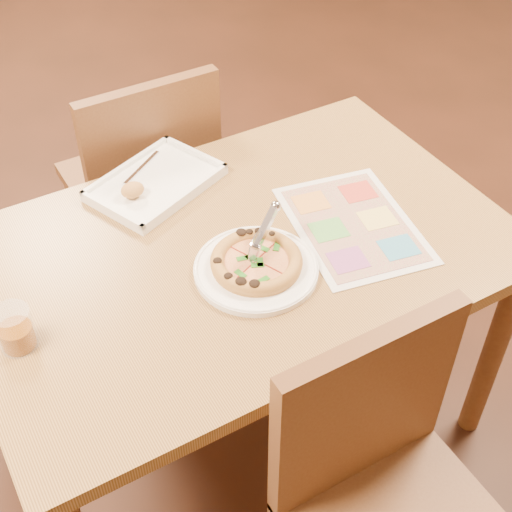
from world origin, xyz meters
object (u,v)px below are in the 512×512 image
dining_table (240,271)px  appetizer_tray (154,185)px  chair_near (385,475)px  plate (256,269)px  menu (353,225)px  pizza (256,261)px  chair_far (146,169)px  glass_tumbler (16,331)px  pizza_cutter (263,233)px

dining_table → appetizer_tray: size_ratio=3.35×
chair_near → plate: (-0.01, 0.50, 0.16)m
dining_table → menu: bearing=-15.1°
pizza → menu: 0.29m
chair_near → pizza: size_ratio=2.20×
appetizer_tray → menu: 0.53m
appetizer_tray → chair_far: bearing=73.9°
plate → menu: (0.29, 0.02, -0.01)m
plate → dining_table: bearing=84.1°
glass_tumbler → menu: bearing=-2.6°
chair_near → menu: bearing=61.8°
dining_table → pizza: bearing=-93.8°
pizza → menu: bearing=3.3°
chair_near → pizza: bearing=90.7°
chair_near → glass_tumbler: size_ratio=4.74×
chair_far → plate: (-0.01, -0.70, 0.16)m
dining_table → plate: (-0.01, -0.10, 0.09)m
appetizer_tray → glass_tumbler: size_ratio=3.91×
pizza → glass_tumbler: 0.54m
glass_tumbler → chair_near: bearing=-45.8°
menu → dining_table: bearing=164.9°
chair_far → pizza: bearing=89.5°
chair_far → menu: bearing=112.6°
pizza_cutter → menu: bearing=-36.7°
glass_tumbler → menu: 0.83m
pizza_cutter → menu: pizza_cutter is taller
chair_far → pizza_cutter: chair_far is taller
dining_table → pizza: pizza is taller
chair_near → glass_tumbler: bearing=134.2°
pizza_cutter → glass_tumbler: size_ratio=1.29×
plate → pizza_cutter: 0.09m
chair_near → appetizer_tray: (-0.08, 0.91, 0.17)m
dining_table → plate: 0.13m
appetizer_tray → glass_tumbler: (-0.46, -0.35, 0.03)m
chair_far → menu: (0.28, -0.68, 0.16)m
dining_table → plate: size_ratio=4.50×
dining_table → menu: size_ratio=3.26×
chair_near → pizza: (-0.01, 0.51, 0.18)m
chair_far → menu: chair_far is taller
plate → pizza_cutter: bearing=40.8°
plate → pizza_cutter: (0.04, 0.03, 0.07)m
plate → glass_tumbler: 0.54m
plate → appetizer_tray: 0.41m
appetizer_tray → menu: size_ratio=0.97×
pizza → chair_far: bearing=89.5°
plate → pizza_cutter: pizza_cutter is taller
pizza_cutter → glass_tumbler: (-0.57, 0.03, -0.04)m
dining_table → plate: bearing=-95.9°
chair_near → appetizer_tray: size_ratio=1.21×
chair_far → appetizer_tray: bearing=73.9°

